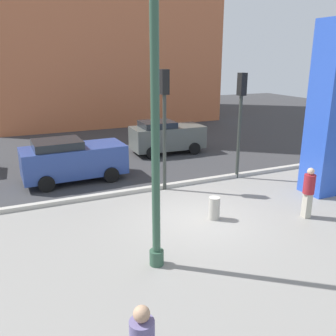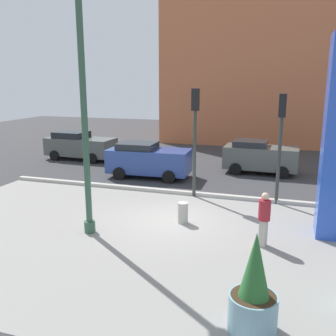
{
  "view_description": "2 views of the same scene",
  "coord_description": "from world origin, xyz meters",
  "px_view_note": "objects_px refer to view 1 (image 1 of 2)",
  "views": [
    {
      "loc": [
        -5.22,
        -9.39,
        5.03
      ],
      "look_at": [
        -0.79,
        0.6,
        1.67
      ],
      "focal_mm": 38.71,
      "sensor_mm": 36.0,
      "label": 1
    },
    {
      "loc": [
        3.73,
        -12.2,
        4.89
      ],
      "look_at": [
        -0.4,
        0.91,
        1.69
      ],
      "focal_mm": 39.92,
      "sensor_mm": 36.0,
      "label": 2
    }
  ],
  "objects_px": {
    "traffic_light_corner": "(240,109)",
    "traffic_light_far_side": "(164,111)",
    "art_pillar_blue": "(329,111)",
    "car_intersection": "(73,159)",
    "car_passing_lane": "(167,136)",
    "pedestrian_on_sidewalk": "(309,190)",
    "lamp_post": "(155,118)",
    "concrete_bollard": "(214,208)"
  },
  "relations": [
    {
      "from": "art_pillar_blue",
      "to": "car_passing_lane",
      "type": "bearing_deg",
      "value": 110.12
    },
    {
      "from": "concrete_bollard",
      "to": "traffic_light_corner",
      "type": "bearing_deg",
      "value": 46.51
    },
    {
      "from": "car_passing_lane",
      "to": "pedestrian_on_sidewalk",
      "type": "distance_m",
      "value": 9.56
    },
    {
      "from": "concrete_bollard",
      "to": "traffic_light_corner",
      "type": "distance_m",
      "value": 5.19
    },
    {
      "from": "art_pillar_blue",
      "to": "car_passing_lane",
      "type": "xyz_separation_m",
      "value": [
        -2.93,
        8.0,
        -2.24
      ]
    },
    {
      "from": "art_pillar_blue",
      "to": "pedestrian_on_sidewalk",
      "type": "bearing_deg",
      "value": -144.33
    },
    {
      "from": "art_pillar_blue",
      "to": "traffic_light_corner",
      "type": "height_order",
      "value": "art_pillar_blue"
    },
    {
      "from": "car_intersection",
      "to": "traffic_light_corner",
      "type": "bearing_deg",
      "value": -21.05
    },
    {
      "from": "lamp_post",
      "to": "traffic_light_corner",
      "type": "distance_m",
      "value": 7.69
    },
    {
      "from": "car_intersection",
      "to": "car_passing_lane",
      "type": "bearing_deg",
      "value": 25.97
    },
    {
      "from": "traffic_light_corner",
      "to": "car_passing_lane",
      "type": "relative_size",
      "value": 1.13
    },
    {
      "from": "car_passing_lane",
      "to": "pedestrian_on_sidewalk",
      "type": "bearing_deg",
      "value": -85.23
    },
    {
      "from": "car_passing_lane",
      "to": "concrete_bollard",
      "type": "bearing_deg",
      "value": -103.49
    },
    {
      "from": "traffic_light_corner",
      "to": "car_passing_lane",
      "type": "distance_m",
      "value": 5.68
    },
    {
      "from": "lamp_post",
      "to": "traffic_light_far_side",
      "type": "relative_size",
      "value": 1.66
    },
    {
      "from": "traffic_light_far_side",
      "to": "traffic_light_corner",
      "type": "bearing_deg",
      "value": 1.19
    },
    {
      "from": "traffic_light_far_side",
      "to": "pedestrian_on_sidewalk",
      "type": "distance_m",
      "value": 5.75
    },
    {
      "from": "traffic_light_corner",
      "to": "traffic_light_far_side",
      "type": "relative_size",
      "value": 0.96
    },
    {
      "from": "lamp_post",
      "to": "car_intersection",
      "type": "bearing_deg",
      "value": 95.61
    },
    {
      "from": "traffic_light_corner",
      "to": "pedestrian_on_sidewalk",
      "type": "xyz_separation_m",
      "value": [
        -0.26,
        -4.35,
        -2.05
      ]
    },
    {
      "from": "traffic_light_corner",
      "to": "car_intersection",
      "type": "height_order",
      "value": "traffic_light_corner"
    },
    {
      "from": "car_intersection",
      "to": "pedestrian_on_sidewalk",
      "type": "xyz_separation_m",
      "value": [
        6.27,
        -6.86,
        0.02
      ]
    },
    {
      "from": "traffic_light_corner",
      "to": "traffic_light_far_side",
      "type": "height_order",
      "value": "traffic_light_far_side"
    },
    {
      "from": "car_intersection",
      "to": "car_passing_lane",
      "type": "relative_size",
      "value": 1.09
    },
    {
      "from": "traffic_light_corner",
      "to": "pedestrian_on_sidewalk",
      "type": "bearing_deg",
      "value": -93.47
    },
    {
      "from": "art_pillar_blue",
      "to": "concrete_bollard",
      "type": "relative_size",
      "value": 8.4
    },
    {
      "from": "pedestrian_on_sidewalk",
      "to": "lamp_post",
      "type": "bearing_deg",
      "value": -173.31
    },
    {
      "from": "car_intersection",
      "to": "car_passing_lane",
      "type": "height_order",
      "value": "car_intersection"
    },
    {
      "from": "art_pillar_blue",
      "to": "concrete_bollard",
      "type": "height_order",
      "value": "art_pillar_blue"
    },
    {
      "from": "lamp_post",
      "to": "traffic_light_far_side",
      "type": "xyz_separation_m",
      "value": [
        2.35,
        4.93,
        -0.62
      ]
    },
    {
      "from": "car_intersection",
      "to": "pedestrian_on_sidewalk",
      "type": "height_order",
      "value": "car_intersection"
    },
    {
      "from": "art_pillar_blue",
      "to": "pedestrian_on_sidewalk",
      "type": "distance_m",
      "value": 3.43
    },
    {
      "from": "art_pillar_blue",
      "to": "pedestrian_on_sidewalk",
      "type": "height_order",
      "value": "art_pillar_blue"
    },
    {
      "from": "traffic_light_corner",
      "to": "car_passing_lane",
      "type": "height_order",
      "value": "traffic_light_corner"
    },
    {
      "from": "concrete_bollard",
      "to": "art_pillar_blue",
      "type": "bearing_deg",
      "value": 4.99
    },
    {
      "from": "lamp_post",
      "to": "art_pillar_blue",
      "type": "relative_size",
      "value": 1.21
    },
    {
      "from": "concrete_bollard",
      "to": "traffic_light_corner",
      "type": "height_order",
      "value": "traffic_light_corner"
    },
    {
      "from": "lamp_post",
      "to": "car_passing_lane",
      "type": "distance_m",
      "value": 11.57
    },
    {
      "from": "car_passing_lane",
      "to": "traffic_light_corner",
      "type": "bearing_deg",
      "value": -78.44
    },
    {
      "from": "lamp_post",
      "to": "art_pillar_blue",
      "type": "xyz_separation_m",
      "value": [
        7.67,
        2.18,
        -0.58
      ]
    },
    {
      "from": "lamp_post",
      "to": "art_pillar_blue",
      "type": "distance_m",
      "value": 7.99
    },
    {
      "from": "concrete_bollard",
      "to": "car_passing_lane",
      "type": "xyz_separation_m",
      "value": [
        2.02,
        8.43,
        0.54
      ]
    }
  ]
}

